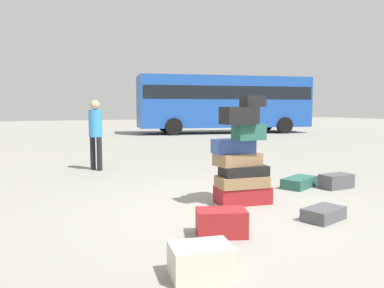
{
  "coord_description": "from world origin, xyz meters",
  "views": [
    {
      "loc": [
        -2.73,
        -4.56,
        1.43
      ],
      "look_at": [
        0.34,
        2.04,
        0.74
      ],
      "focal_mm": 35.75,
      "sensor_mm": 36.0,
      "label": 1
    }
  ],
  "objects_px": {
    "suitcase_charcoal_right_side": "(324,214)",
    "suitcase_cream_white_trunk": "(201,261)",
    "suitcase_maroon_behind_tower": "(221,223)",
    "suitcase_charcoal_foreground_near": "(336,181)",
    "parked_bus": "(224,101)",
    "suitcase_teal_left_side": "(299,182)",
    "suitcase_tower": "(241,163)",
    "person_bearded_onlooker": "(96,129)"
  },
  "relations": [
    {
      "from": "suitcase_charcoal_right_side",
      "to": "suitcase_cream_white_trunk",
      "type": "relative_size",
      "value": 1.08
    },
    {
      "from": "suitcase_maroon_behind_tower",
      "to": "suitcase_charcoal_foreground_near",
      "type": "bearing_deg",
      "value": 43.86
    },
    {
      "from": "suitcase_cream_white_trunk",
      "to": "parked_bus",
      "type": "height_order",
      "value": "parked_bus"
    },
    {
      "from": "suitcase_teal_left_side",
      "to": "parked_bus",
      "type": "relative_size",
      "value": 0.08
    },
    {
      "from": "suitcase_charcoal_right_side",
      "to": "suitcase_charcoal_foreground_near",
      "type": "distance_m",
      "value": 2.14
    },
    {
      "from": "suitcase_tower",
      "to": "person_bearded_onlooker",
      "type": "distance_m",
      "value": 4.27
    },
    {
      "from": "suitcase_maroon_behind_tower",
      "to": "suitcase_charcoal_foreground_near",
      "type": "xyz_separation_m",
      "value": [
        3.12,
        1.36,
        -0.02
      ]
    },
    {
      "from": "suitcase_teal_left_side",
      "to": "suitcase_tower",
      "type": "bearing_deg",
      "value": 174.79
    },
    {
      "from": "suitcase_teal_left_side",
      "to": "suitcase_charcoal_foreground_near",
      "type": "distance_m",
      "value": 0.65
    },
    {
      "from": "suitcase_tower",
      "to": "suitcase_charcoal_right_side",
      "type": "bearing_deg",
      "value": -66.4
    },
    {
      "from": "suitcase_teal_left_side",
      "to": "parked_bus",
      "type": "height_order",
      "value": "parked_bus"
    },
    {
      "from": "person_bearded_onlooker",
      "to": "parked_bus",
      "type": "bearing_deg",
      "value": 106.91
    },
    {
      "from": "suitcase_cream_white_trunk",
      "to": "suitcase_charcoal_right_side",
      "type": "bearing_deg",
      "value": 31.23
    },
    {
      "from": "parked_bus",
      "to": "suitcase_cream_white_trunk",
      "type": "bearing_deg",
      "value": -108.75
    },
    {
      "from": "suitcase_tower",
      "to": "parked_bus",
      "type": "xyz_separation_m",
      "value": [
        7.78,
        14.16,
        1.22
      ]
    },
    {
      "from": "suitcase_cream_white_trunk",
      "to": "suitcase_charcoal_foreground_near",
      "type": "bearing_deg",
      "value": 40.59
    },
    {
      "from": "suitcase_charcoal_right_side",
      "to": "person_bearded_onlooker",
      "type": "height_order",
      "value": "person_bearded_onlooker"
    },
    {
      "from": "person_bearded_onlooker",
      "to": "suitcase_teal_left_side",
      "type": "bearing_deg",
      "value": 9.3
    },
    {
      "from": "parked_bus",
      "to": "person_bearded_onlooker",
      "type": "bearing_deg",
      "value": -120.55
    },
    {
      "from": "suitcase_charcoal_foreground_near",
      "to": "suitcase_cream_white_trunk",
      "type": "relative_size",
      "value": 1.11
    },
    {
      "from": "suitcase_teal_left_side",
      "to": "suitcase_charcoal_right_side",
      "type": "bearing_deg",
      "value": -146.66
    },
    {
      "from": "suitcase_cream_white_trunk",
      "to": "parked_bus",
      "type": "distance_m",
      "value": 18.77
    },
    {
      "from": "suitcase_teal_left_side",
      "to": "suitcase_charcoal_foreground_near",
      "type": "height_order",
      "value": "suitcase_charcoal_foreground_near"
    },
    {
      "from": "suitcase_charcoal_foreground_near",
      "to": "suitcase_cream_white_trunk",
      "type": "height_order",
      "value": "suitcase_cream_white_trunk"
    },
    {
      "from": "suitcase_tower",
      "to": "person_bearded_onlooker",
      "type": "xyz_separation_m",
      "value": [
        -1.36,
        4.03,
        0.34
      ]
    },
    {
      "from": "suitcase_teal_left_side",
      "to": "suitcase_cream_white_trunk",
      "type": "height_order",
      "value": "suitcase_cream_white_trunk"
    },
    {
      "from": "suitcase_teal_left_side",
      "to": "parked_bus",
      "type": "xyz_separation_m",
      "value": [
        6.19,
        13.6,
        1.74
      ]
    },
    {
      "from": "suitcase_maroon_behind_tower",
      "to": "parked_bus",
      "type": "xyz_separation_m",
      "value": [
        8.75,
        15.29,
        1.68
      ]
    },
    {
      "from": "suitcase_maroon_behind_tower",
      "to": "suitcase_tower",
      "type": "bearing_deg",
      "value": 69.7
    },
    {
      "from": "suitcase_teal_left_side",
      "to": "suitcase_cream_white_trunk",
      "type": "xyz_separation_m",
      "value": [
        -3.24,
        -2.55,
        0.05
      ]
    },
    {
      "from": "suitcase_charcoal_right_side",
      "to": "suitcase_charcoal_foreground_near",
      "type": "bearing_deg",
      "value": 24.07
    },
    {
      "from": "suitcase_tower",
      "to": "suitcase_cream_white_trunk",
      "type": "bearing_deg",
      "value": -129.64
    },
    {
      "from": "suitcase_teal_left_side",
      "to": "person_bearded_onlooker",
      "type": "xyz_separation_m",
      "value": [
        -2.95,
        3.48,
        0.86
      ]
    },
    {
      "from": "suitcase_charcoal_right_side",
      "to": "parked_bus",
      "type": "height_order",
      "value": "parked_bus"
    },
    {
      "from": "suitcase_charcoal_foreground_near",
      "to": "person_bearded_onlooker",
      "type": "relative_size",
      "value": 0.36
    },
    {
      "from": "suitcase_maroon_behind_tower",
      "to": "suitcase_charcoal_foreground_near",
      "type": "height_order",
      "value": "suitcase_maroon_behind_tower"
    },
    {
      "from": "suitcase_charcoal_right_side",
      "to": "suitcase_cream_white_trunk",
      "type": "bearing_deg",
      "value": -175.37
    },
    {
      "from": "suitcase_charcoal_right_side",
      "to": "person_bearded_onlooker",
      "type": "distance_m",
      "value": 5.59
    },
    {
      "from": "suitcase_teal_left_side",
      "to": "suitcase_maroon_behind_tower",
      "type": "bearing_deg",
      "value": -171.06
    },
    {
      "from": "suitcase_charcoal_right_side",
      "to": "suitcase_teal_left_side",
      "type": "bearing_deg",
      "value": 41.61
    },
    {
      "from": "suitcase_charcoal_foreground_near",
      "to": "suitcase_cream_white_trunk",
      "type": "bearing_deg",
      "value": -152.94
    },
    {
      "from": "suitcase_tower",
      "to": "suitcase_charcoal_right_side",
      "type": "xyz_separation_m",
      "value": [
        0.51,
        -1.16,
        -0.53
      ]
    }
  ]
}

